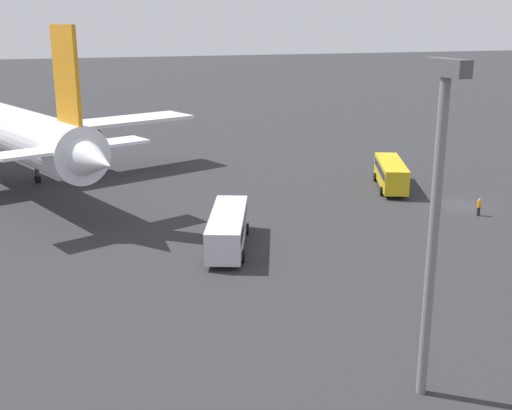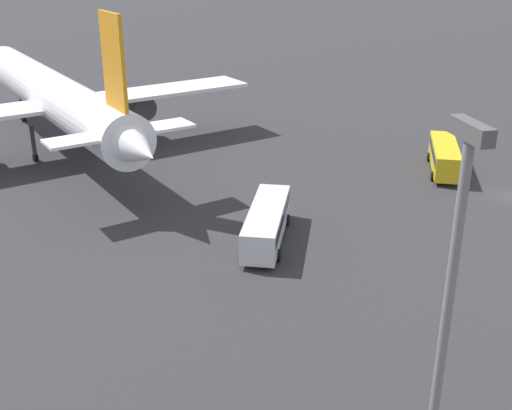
% 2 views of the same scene
% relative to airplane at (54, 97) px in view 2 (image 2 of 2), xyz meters
% --- Properties ---
extents(ground_plane, '(600.00, 600.00, 0.00)m').
position_rel_airplane_xyz_m(ground_plane, '(-24.97, -45.23, -6.85)').
color(ground_plane, '#2D2D30').
extents(airplane, '(53.99, 47.11, 18.23)m').
position_rel_airplane_xyz_m(airplane, '(0.00, 0.00, 0.00)').
color(airplane, silver).
rests_on(airplane, ground).
extents(shuttle_bus_near, '(10.90, 6.67, 3.10)m').
position_rel_airplane_xyz_m(shuttle_bus_near, '(-16.38, -42.07, -4.99)').
color(shuttle_bus_near, gold).
rests_on(shuttle_bus_near, ground).
extents(shuttle_bus_far, '(11.66, 6.76, 3.01)m').
position_rel_airplane_xyz_m(shuttle_bus_far, '(-29.39, -18.61, -5.04)').
color(shuttle_bus_far, silver).
rests_on(shuttle_bus_far, ground).
extents(light_pole, '(2.80, 0.70, 16.90)m').
position_rel_airplane_xyz_m(light_pole, '(-53.93, -21.59, 3.56)').
color(light_pole, slate).
rests_on(light_pole, ground).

